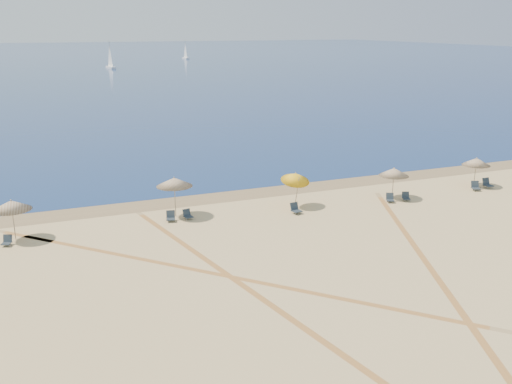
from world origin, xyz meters
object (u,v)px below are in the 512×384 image
chair_1 (7,241)px  chair_7 (475,186)px  umbrella_3 (296,177)px  sailboat_3 (110,60)px  chair_2 (171,217)px  chair_8 (487,184)px  umbrella_4 (394,172)px  chair_5 (390,198)px  sailboat_0 (185,53)px  chair_6 (406,197)px  umbrella_2 (174,182)px  chair_3 (188,215)px  chair_4 (295,209)px  umbrella_1 (11,205)px  umbrella_5 (476,162)px

chair_1 → chair_7: bearing=18.9°
umbrella_3 → sailboat_3: sailboat_3 is taller
chair_2 → chair_8: chair_8 is taller
umbrella_4 → chair_7: bearing=-4.6°
chair_5 → sailboat_3: sailboat_3 is taller
chair_2 → chair_5: bearing=7.4°
sailboat_0 → chair_6: bearing=-103.4°
umbrella_2 → chair_3: size_ratio=3.82×
umbrella_3 → sailboat_0: size_ratio=0.38×
chair_6 → chair_3: bearing=-166.1°
umbrella_4 → chair_4: 8.02m
umbrella_1 → chair_6: size_ratio=3.37×
chair_3 → chair_8: (22.97, -1.38, 0.05)m
umbrella_3 → chair_3: (-7.40, 0.31, -1.82)m
umbrella_4 → chair_8: size_ratio=3.11×
umbrella_2 → chair_7: 22.45m
umbrella_3 → chair_7: umbrella_3 is taller
umbrella_3 → chair_7: (14.25, -1.30, -1.79)m
sailboat_0 → chair_2: bearing=-108.7°
umbrella_5 → sailboat_0: bearing=82.4°
umbrella_2 → umbrella_4: size_ratio=1.16×
sailboat_0 → sailboat_3: 49.63m
chair_8 → umbrella_2: bearing=173.9°
umbrella_2 → chair_6: umbrella_2 is taller
chair_4 → chair_6: bearing=-12.6°
umbrella_1 → sailboat_3: (23.56, 134.56, 0.25)m
chair_6 → sailboat_0: (30.09, 174.49, 1.80)m
chair_7 → chair_1: bearing=-158.8°
chair_8 → sailboat_3: (-9.55, 136.07, 2.00)m
umbrella_1 → chair_4: umbrella_1 is taller
chair_2 → chair_1: bearing=-162.2°
umbrella_1 → chair_1: (-0.42, -0.80, -1.81)m
umbrella_2 → chair_1: size_ratio=3.74×
umbrella_3 → chair_5: (6.63, -1.43, -1.82)m
umbrella_1 → chair_2: 9.22m
umbrella_4 → chair_5: umbrella_4 is taller
chair_5 → sailboat_3: size_ratio=0.10×
umbrella_1 → chair_5: size_ratio=3.15×
chair_3 → chair_6: (15.29, -1.82, -0.01)m
umbrella_5 → sailboat_0: sailboat_0 is taller
chair_1 → chair_6: size_ratio=0.99×
chair_5 → umbrella_3: bearing=-167.3°
umbrella_3 → chair_1: (-17.96, -0.37, -1.83)m
chair_1 → chair_3: chair_3 is taller
chair_6 → chair_7: bearing=22.6°
chair_7 → umbrella_5: bearing=75.8°
chair_5 → sailboat_0: size_ratio=0.11×
umbrella_5 → chair_7: umbrella_5 is taller
chair_2 → chair_7: size_ratio=0.89×
umbrella_2 → umbrella_3: (8.00, -1.06, -0.20)m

